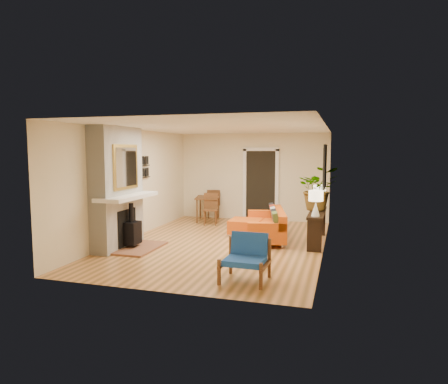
{
  "coord_description": "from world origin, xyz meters",
  "views": [
    {
      "loc": [
        2.59,
        -8.5,
        2.1
      ],
      "look_at": [
        0.0,
        0.2,
        1.15
      ],
      "focal_mm": 32.0,
      "sensor_mm": 36.0,
      "label": 1
    }
  ],
  "objects_px": {
    "lamp_far": "(319,193)",
    "dining_table": "(210,202)",
    "sofa": "(269,225)",
    "console_table": "(317,218)",
    "ottoman": "(246,226)",
    "blue_chair": "(247,255)",
    "houseplant": "(318,188)",
    "lamp_near": "(316,200)"
  },
  "relations": [
    {
      "from": "sofa",
      "to": "blue_chair",
      "type": "relative_size",
      "value": 2.8
    },
    {
      "from": "lamp_near",
      "to": "dining_table",
      "type": "bearing_deg",
      "value": 140.37
    },
    {
      "from": "ottoman",
      "to": "blue_chair",
      "type": "xyz_separation_m",
      "value": [
        0.81,
        -3.34,
        0.18
      ]
    },
    {
      "from": "console_table",
      "to": "dining_table",
      "type": "bearing_deg",
      "value": 148.15
    },
    {
      "from": "sofa",
      "to": "blue_chair",
      "type": "height_order",
      "value": "sofa"
    },
    {
      "from": "blue_chair",
      "to": "sofa",
      "type": "bearing_deg",
      "value": 93.32
    },
    {
      "from": "blue_chair",
      "to": "lamp_far",
      "type": "xyz_separation_m",
      "value": [
        0.94,
        3.63,
        0.66
      ]
    },
    {
      "from": "ottoman",
      "to": "blue_chair",
      "type": "height_order",
      "value": "blue_chair"
    },
    {
      "from": "ottoman",
      "to": "lamp_near",
      "type": "bearing_deg",
      "value": -31.13
    },
    {
      "from": "lamp_near",
      "to": "lamp_far",
      "type": "height_order",
      "value": "same"
    },
    {
      "from": "console_table",
      "to": "lamp_near",
      "type": "distance_m",
      "value": 0.83
    },
    {
      "from": "blue_chair",
      "to": "console_table",
      "type": "distance_m",
      "value": 3.1
    },
    {
      "from": "console_table",
      "to": "lamp_far",
      "type": "height_order",
      "value": "lamp_far"
    },
    {
      "from": "sofa",
      "to": "console_table",
      "type": "distance_m",
      "value": 1.14
    },
    {
      "from": "console_table",
      "to": "lamp_far",
      "type": "distance_m",
      "value": 0.84
    },
    {
      "from": "lamp_far",
      "to": "dining_table",
      "type": "bearing_deg",
      "value": 157.65
    },
    {
      "from": "ottoman",
      "to": "lamp_far",
      "type": "height_order",
      "value": "lamp_far"
    },
    {
      "from": "lamp_near",
      "to": "blue_chair",
      "type": "bearing_deg",
      "value": -112.35
    },
    {
      "from": "console_table",
      "to": "lamp_far",
      "type": "relative_size",
      "value": 3.43
    },
    {
      "from": "blue_chair",
      "to": "lamp_near",
      "type": "bearing_deg",
      "value": 67.65
    },
    {
      "from": "console_table",
      "to": "blue_chair",
      "type": "bearing_deg",
      "value": -107.63
    },
    {
      "from": "blue_chair",
      "to": "dining_table",
      "type": "height_order",
      "value": "dining_table"
    },
    {
      "from": "blue_chair",
      "to": "houseplant",
      "type": "relative_size",
      "value": 0.75
    },
    {
      "from": "sofa",
      "to": "lamp_far",
      "type": "height_order",
      "value": "lamp_far"
    },
    {
      "from": "ottoman",
      "to": "blue_chair",
      "type": "bearing_deg",
      "value": -76.34
    },
    {
      "from": "blue_chair",
      "to": "dining_table",
      "type": "distance_m",
      "value": 5.48
    },
    {
      "from": "dining_table",
      "to": "lamp_far",
      "type": "distance_m",
      "value": 3.54
    },
    {
      "from": "dining_table",
      "to": "lamp_near",
      "type": "distance_m",
      "value": 4.24
    },
    {
      "from": "blue_chair",
      "to": "lamp_far",
      "type": "distance_m",
      "value": 3.81
    },
    {
      "from": "sofa",
      "to": "blue_chair",
      "type": "distance_m",
      "value": 3.01
    },
    {
      "from": "console_table",
      "to": "lamp_far",
      "type": "bearing_deg",
      "value": 90.0
    },
    {
      "from": "sofa",
      "to": "houseplant",
      "type": "xyz_separation_m",
      "value": [
        1.1,
        0.16,
        0.89
      ]
    },
    {
      "from": "ottoman",
      "to": "console_table",
      "type": "xyz_separation_m",
      "value": [
        1.75,
        -0.39,
        0.35
      ]
    },
    {
      "from": "lamp_near",
      "to": "houseplant",
      "type": "height_order",
      "value": "houseplant"
    },
    {
      "from": "sofa",
      "to": "houseplant",
      "type": "relative_size",
      "value": 2.08
    },
    {
      "from": "lamp_near",
      "to": "console_table",
      "type": "bearing_deg",
      "value": 90.0
    },
    {
      "from": "ottoman",
      "to": "console_table",
      "type": "height_order",
      "value": "console_table"
    },
    {
      "from": "sofa",
      "to": "console_table",
      "type": "relative_size",
      "value": 1.13
    },
    {
      "from": "sofa",
      "to": "lamp_near",
      "type": "height_order",
      "value": "lamp_near"
    },
    {
      "from": "houseplant",
      "to": "lamp_far",
      "type": "bearing_deg",
      "value": 88.77
    },
    {
      "from": "blue_chair",
      "to": "lamp_far",
      "type": "relative_size",
      "value": 1.39
    },
    {
      "from": "lamp_near",
      "to": "sofa",
      "type": "bearing_deg",
      "value": 146.9
    }
  ]
}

